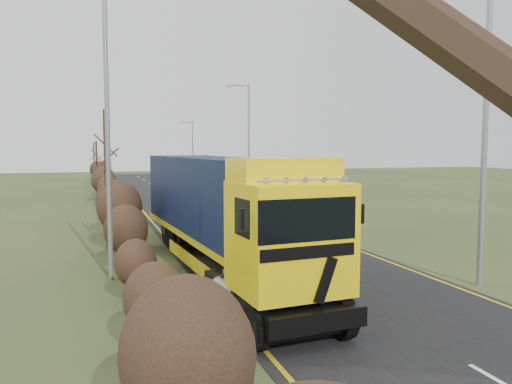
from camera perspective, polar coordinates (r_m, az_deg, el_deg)
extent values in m
plane|color=#30411B|center=(20.21, 2.83, -7.58)|extent=(160.00, 160.00, 0.00)
cube|color=black|center=(29.59, -4.26, -3.54)|extent=(8.00, 120.00, 0.02)
cube|color=#2E2C29|center=(40.98, 1.09, -1.15)|extent=(6.00, 18.00, 0.02)
cube|color=gold|center=(28.91, -11.40, -3.79)|extent=(0.12, 116.00, 0.01)
cube|color=gold|center=(30.70, 2.45, -3.19)|extent=(0.12, 116.00, 0.01)
cube|color=silver|center=(16.66, 7.94, -10.26)|extent=(0.12, 3.00, 0.01)
cube|color=silver|center=(23.90, -0.68, -5.53)|extent=(0.12, 3.00, 0.01)
cube|color=silver|center=(31.51, -5.16, -2.99)|extent=(0.12, 3.00, 0.01)
cube|color=silver|center=(39.28, -7.88, -1.43)|extent=(0.12, 3.00, 0.01)
cube|color=silver|center=(47.12, -9.69, -0.39)|extent=(0.12, 3.00, 0.01)
cube|color=silver|center=(55.01, -10.98, 0.35)|extent=(0.12, 3.00, 0.01)
cube|color=silver|center=(62.93, -11.95, 0.91)|extent=(0.12, 3.00, 0.01)
cube|color=silver|center=(70.87, -12.70, 1.34)|extent=(0.12, 3.00, 0.01)
cube|color=silver|center=(78.82, -13.30, 1.69)|extent=(0.12, 3.00, 0.01)
ellipsoid|color=black|center=(7.01, -7.88, -17.76)|extent=(1.80, 2.34, 2.07)
ellipsoid|color=black|center=(10.90, -11.45, -11.85)|extent=(1.34, 1.74, 1.54)
ellipsoid|color=black|center=(14.78, -13.58, -7.90)|extent=(1.21, 1.57, 1.39)
ellipsoid|color=black|center=(18.63, -14.64, -4.15)|extent=(1.58, 2.06, 1.82)
ellipsoid|color=black|center=(22.54, -15.33, -1.70)|extent=(1.96, 2.55, 2.25)
ellipsoid|color=black|center=(26.52, -15.92, -1.00)|extent=(1.83, 2.38, 2.10)
ellipsoid|color=black|center=(30.55, -16.11, -1.05)|extent=(1.37, 1.78, 1.57)
ellipsoid|color=black|center=(34.54, -16.58, -0.65)|extent=(1.20, 1.56, 1.38)
ellipsoid|color=black|center=(38.50, -16.60, 0.41)|extent=(1.55, 2.02, 1.78)
ellipsoid|color=black|center=(42.46, -17.03, 1.31)|extent=(1.95, 2.53, 2.24)
ellipsoid|color=black|center=(46.46, -16.92, 1.50)|extent=(1.85, 2.41, 2.13)
ellipsoid|color=black|center=(50.47, -17.30, 1.27)|extent=(1.40, 1.81, 1.61)
ellipsoid|color=black|center=(54.48, -17.13, 1.33)|extent=(1.19, 1.55, 1.37)
ellipsoid|color=black|center=(58.45, -17.51, 1.85)|extent=(1.52, 1.97, 1.75)
ellipsoid|color=black|center=(62.43, -17.32, 2.40)|extent=(1.93, 2.51, 2.22)
ellipsoid|color=black|center=(66.42, -17.68, 2.49)|extent=(1.88, 2.44, 2.16)
ellipsoid|color=black|center=(70.44, -17.44, 2.28)|extent=(1.43, 1.85, 1.64)
ellipsoid|color=black|center=(74.44, -17.79, 2.23)|extent=(1.19, 1.55, 1.37)
ellipsoid|color=black|center=(78.43, -17.55, 2.57)|extent=(1.49, 1.93, 1.71)
cylinder|color=#37261B|center=(22.42, -16.71, 1.27)|extent=(0.18, 0.18, 6.05)
cylinder|color=#37261B|center=(48.40, -17.74, 2.55)|extent=(0.18, 0.18, 5.06)
cylinder|color=#37261B|center=(70.39, -18.02, 3.27)|extent=(0.18, 0.18, 5.15)
cube|color=black|center=(12.95, 2.23, -11.63)|extent=(2.69, 4.72, 0.45)
cube|color=yellow|center=(11.76, 3.81, -5.14)|extent=(2.63, 2.35, 2.58)
cube|color=black|center=(11.30, 5.83, -14.97)|extent=(2.48, 0.29, 0.55)
cube|color=black|center=(10.79, 3.97, -10.40)|extent=(0.60, 0.06, 1.07)
cube|color=black|center=(11.12, 7.99, -9.96)|extent=(0.60, 0.06, 1.07)
cube|color=black|center=(10.70, 6.01, -3.20)|extent=(2.33, 0.22, 0.94)
cube|color=black|center=(10.80, 6.04, -6.87)|extent=(2.28, 0.19, 0.28)
cube|color=yellow|center=(11.91, 3.21, 2.58)|extent=(2.57, 1.56, 0.56)
cylinder|color=silver|center=(10.82, 5.55, 1.38)|extent=(2.18, 0.21, 0.06)
cube|color=black|center=(10.41, -1.64, -3.13)|extent=(0.09, 0.13, 0.45)
cube|color=black|center=(11.55, 11.96, -2.43)|extent=(0.09, 0.13, 0.45)
cylinder|color=gray|center=(12.96, -3.23, -11.39)|extent=(0.64, 1.33, 0.56)
cylinder|color=gray|center=(13.71, 6.17, -10.49)|extent=(0.64, 1.33, 0.56)
cube|color=yellow|center=(18.85, -4.77, -4.73)|extent=(3.35, 12.64, 0.24)
cube|color=black|center=(18.65, -4.80, -0.23)|extent=(3.30, 12.25, 2.73)
cube|color=#0F1141|center=(24.58, -8.18, 0.99)|extent=(2.46, 0.23, 2.73)
cube|color=#0F1141|center=(12.87, 1.66, -2.57)|extent=(2.46, 0.23, 2.73)
cube|color=black|center=(22.57, -7.05, -4.61)|extent=(2.53, 3.72, 0.35)
cube|color=yellow|center=(17.77, -7.81, -7.57)|extent=(0.43, 5.45, 0.45)
cube|color=yellow|center=(18.37, -0.31, -7.11)|extent=(0.43, 5.45, 0.45)
cylinder|color=black|center=(11.25, 0.06, -15.19)|extent=(0.39, 1.05, 1.03)
cylinder|color=black|center=(12.04, 9.78, -13.89)|extent=(0.39, 1.05, 1.03)
cylinder|color=black|center=(13.51, -3.38, -11.72)|extent=(0.39, 1.05, 1.03)
cylinder|color=black|center=(14.17, 4.93, -10.92)|extent=(0.39, 1.05, 1.03)
cylinder|color=black|center=(21.55, -9.30, -5.45)|extent=(0.39, 1.05, 1.03)
cylinder|color=black|center=(21.97, -3.91, -5.19)|extent=(0.39, 1.05, 1.03)
cylinder|color=black|center=(22.51, -9.71, -5.01)|extent=(0.39, 1.05, 1.03)
cylinder|color=black|center=(22.92, -4.54, -4.77)|extent=(0.39, 1.05, 1.03)
cylinder|color=black|center=(23.48, -10.09, -4.60)|extent=(0.39, 1.05, 1.03)
cylinder|color=black|center=(23.87, -5.12, -4.39)|extent=(0.39, 1.05, 1.03)
imported|color=maroon|center=(34.51, 1.91, -1.14)|extent=(3.12, 4.51, 1.43)
imported|color=#0A1038|center=(40.86, 2.22, -0.29)|extent=(2.77, 4.09, 1.28)
cylinder|color=gray|center=(17.30, 24.70, 6.41)|extent=(0.18, 0.18, 9.92)
cylinder|color=gray|center=(42.70, -0.83, 5.71)|extent=(0.18, 0.18, 9.85)
cylinder|color=gray|center=(42.77, -1.99, 12.10)|extent=(1.75, 0.12, 0.12)
cube|color=gray|center=(42.51, -3.14, 11.99)|extent=(0.49, 0.20, 0.15)
cylinder|color=gray|center=(65.45, -7.24, 4.58)|extent=(0.18, 0.18, 7.92)
cylinder|color=gray|center=(65.40, -7.89, 7.92)|extent=(1.41, 0.12, 0.12)
cube|color=gray|center=(65.26, -8.50, 7.84)|extent=(0.40, 0.16, 0.12)
cylinder|color=gray|center=(17.18, -16.59, 6.25)|extent=(0.16, 0.16, 9.67)
cylinder|color=gray|center=(30.91, 6.03, -1.19)|extent=(0.08, 0.08, 2.17)
cylinder|color=red|center=(30.78, 6.07, 0.81)|extent=(0.69, 0.04, 0.69)
cylinder|color=white|center=(30.76, 6.08, 0.81)|extent=(0.52, 0.02, 0.52)
cylinder|color=gray|center=(44.79, -2.74, 0.27)|extent=(0.08, 0.08, 1.42)
cube|color=gold|center=(44.68, -2.73, 1.30)|extent=(0.72, 0.04, 0.72)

